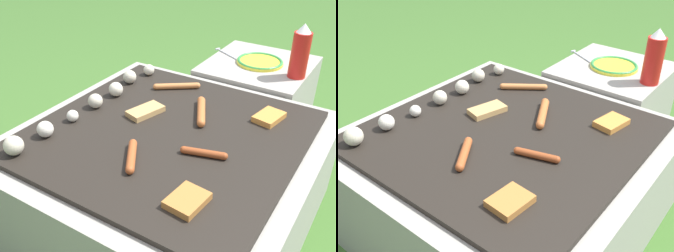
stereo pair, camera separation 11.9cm
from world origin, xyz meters
TOP-DOWN VIEW (x-y plane):
  - ground_plane at (0.00, 0.00)m, footprint 14.00×14.00m
  - grill at (0.00, 0.00)m, footprint 0.94×0.94m
  - side_ledge at (0.72, -0.04)m, footprint 0.47×0.45m
  - sausage_front_center at (-0.19, 0.01)m, footprint 0.14×0.10m
  - sausage_mid_left at (-0.06, -0.16)m, footprint 0.06×0.14m
  - sausage_back_left at (0.16, -0.04)m, footprint 0.17×0.10m
  - sausage_front_right at (0.29, 0.14)m, footprint 0.12×0.16m
  - bread_slice_center at (-0.27, -0.22)m, footprint 0.11×0.09m
  - bread_slice_right at (0.06, 0.13)m, footprint 0.14×0.10m
  - bread_slice_left at (0.25, -0.25)m, footprint 0.12×0.09m
  - mushroom_row at (-0.03, 0.32)m, footprint 0.75×0.08m
  - plate_colorful at (0.72, -0.04)m, footprint 0.21×0.21m
  - condiment_bottle at (0.66, -0.22)m, footprint 0.07×0.07m
  - fork_utensil at (0.74, 0.13)m, footprint 0.11×0.17m

SIDE VIEW (x-z plane):
  - ground_plane at x=0.00m, z-range 0.00..0.00m
  - grill at x=0.00m, z-range 0.00..0.37m
  - side_ledge at x=0.72m, z-range 0.00..0.37m
  - fork_utensil at x=0.74m, z-range 0.37..0.38m
  - plate_colorful at x=0.72m, z-range 0.37..0.39m
  - bread_slice_left at x=0.25m, z-range 0.37..0.39m
  - bread_slice_center at x=-0.27m, z-range 0.37..0.39m
  - bread_slice_right at x=0.06m, z-range 0.37..0.39m
  - sausage_mid_left at x=-0.06m, z-range 0.37..0.39m
  - sausage_front_right at x=0.29m, z-range 0.37..0.40m
  - sausage_front_center at x=-0.19m, z-range 0.37..0.40m
  - sausage_back_left at x=0.16m, z-range 0.37..0.40m
  - mushroom_row at x=-0.03m, z-range 0.37..0.43m
  - condiment_bottle at x=0.66m, z-range 0.37..0.59m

